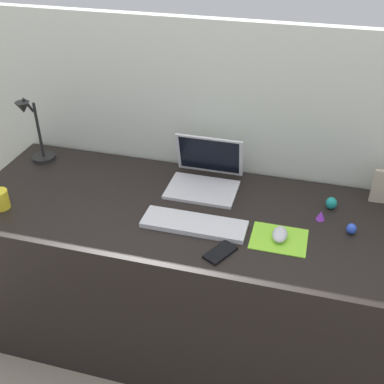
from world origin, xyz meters
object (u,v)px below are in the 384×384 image
Objects in this scene: coffee_mug at (0,199)px; toy_figurine_teal at (331,203)px; desk_lamp at (35,133)px; mouse at (280,234)px; laptop at (205,174)px; toy_figurine_purple at (321,215)px; toy_figurine_blue at (351,229)px; cell_phone at (220,252)px; keyboard at (194,224)px.

coffee_mug reaches higher than toy_figurine_teal.
desk_lamp is 4.24× the size of coffee_mug.
toy_figurine_teal is at bearing 55.20° from mouse.
laptop is 0.53m from toy_figurine_purple.
desk_lamp is at bearing 173.06° from toy_figurine_blue.
cell_phone is at bearing -133.23° from toy_figurine_teal.
toy_figurine_teal reaches higher than toy_figurine_purple.
mouse is 0.28× the size of desk_lamp.
coffee_mug is at bearing -83.51° from desk_lamp.
toy_figurine_purple is at bearing 153.03° from toy_figurine_blue.
laptop is 7.17× the size of toy_figurine_blue.
toy_figurine_blue is at bearing -6.94° from desk_lamp.
coffee_mug is (-0.93, 0.05, 0.04)m from cell_phone.
desk_lamp is at bearing -178.71° from laptop.
toy_figurine_purple reaches higher than cell_phone.
keyboard is 0.51m from toy_figurine_purple.
desk_lamp is 0.40m from coffee_mug.
laptop is 0.86m from coffee_mug.
desk_lamp reaches higher than toy_figurine_blue.
cell_phone is 0.52m from toy_figurine_blue.
toy_figurine_blue is at bearing -17.18° from laptop.
desk_lamp reaches higher than keyboard.
desk_lamp is (-1.17, 0.28, 0.14)m from mouse.
toy_figurine_blue reaches higher than mouse.
keyboard is 1.20× the size of desk_lamp.
toy_figurine_blue is (0.26, 0.11, -0.00)m from mouse.
laptop is at bearing 140.51° from mouse.
desk_lamp is (-0.98, 0.42, 0.15)m from cell_phone.
toy_figurine_teal is 1.28× the size of toy_figurine_purple.
cell_phone is at bearing -137.69° from toy_figurine_purple.
keyboard is at bearing -178.37° from mouse.
laptop is at bearing 138.41° from cell_phone.
desk_lamp is at bearing 179.01° from toy_figurine_teal.
laptop is 2.34× the size of cell_phone.
cell_phone is at bearing -2.84° from coffee_mug.
toy_figurine_teal is at bearing -4.39° from laptop.
mouse is at bearing 1.63° from keyboard.
coffee_mug is 1.36m from toy_figurine_teal.
keyboard is 0.33m from mouse.
keyboard is 0.90m from desk_lamp.
mouse is 2.30× the size of toy_figurine_blue.
desk_lamp is 6.73× the size of toy_figurine_teal.
toy_figurine_teal is (1.35, -0.02, -0.13)m from desk_lamp.
keyboard is 5.11× the size of coffee_mug.
toy_figurine_teal reaches higher than mouse.
toy_figurine_teal is (0.51, 0.27, 0.02)m from keyboard.
laptop is 0.31m from keyboard.
toy_figurine_blue is at bearing 8.33° from coffee_mug.
mouse is at bearing -39.49° from laptop.
mouse reaches higher than keyboard.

